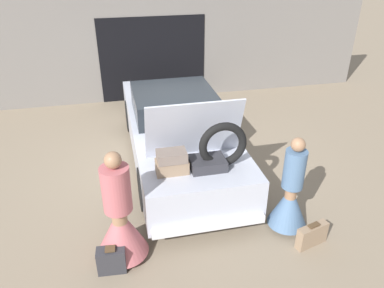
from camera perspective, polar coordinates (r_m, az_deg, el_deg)
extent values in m
plane|color=#7F705B|center=(7.60, -2.21, -2.11)|extent=(40.00, 40.00, 0.00)
cube|color=slate|center=(10.26, -6.10, 14.45)|extent=(12.00, 0.12, 2.80)
cube|color=black|center=(10.27, -5.96, 12.73)|extent=(2.80, 0.02, 2.20)
cube|color=#B2B7C6|center=(7.35, -2.28, 1.42)|extent=(1.76, 4.81, 0.69)
cube|color=#1E2328|center=(7.37, -2.79, 6.40)|extent=(1.55, 1.54, 0.46)
cylinder|color=black|center=(8.68, -9.39, 4.26)|extent=(0.18, 0.72, 0.72)
cylinder|color=black|center=(8.89, 1.08, 5.26)|extent=(0.18, 0.72, 0.72)
cylinder|color=black|center=(6.11, -7.22, -6.79)|extent=(0.18, 0.72, 0.72)
cylinder|color=black|center=(6.41, 7.34, -4.94)|extent=(0.18, 0.72, 0.72)
cube|color=silver|center=(5.49, 2.65, -12.34)|extent=(1.67, 0.10, 0.12)
cube|color=#B2B7C6|center=(5.69, 0.33, 2.27)|extent=(1.50, 0.32, 0.98)
cube|color=#8C7259|center=(5.49, -3.07, -3.42)|extent=(0.47, 0.26, 0.20)
cube|color=#2D2D33|center=(5.59, 2.38, -2.95)|extent=(0.53, 0.40, 0.16)
cube|color=#75665B|center=(5.39, -3.12, -1.85)|extent=(0.43, 0.28, 0.15)
torus|color=black|center=(5.51, 4.74, -0.16)|extent=(0.73, 0.12, 0.73)
cylinder|color=#997051|center=(5.28, -10.72, -13.15)|extent=(0.21, 0.21, 0.80)
cone|color=#B25B60|center=(5.26, -10.76, -12.82)|extent=(0.71, 0.71, 0.72)
cylinder|color=#B25B60|center=(4.84, -11.48, -6.76)|extent=(0.37, 0.37, 0.64)
sphere|color=#997051|center=(4.61, -11.98, -2.43)|extent=(0.22, 0.22, 0.22)
cylinder|color=#997051|center=(5.85, 14.50, -9.27)|extent=(0.17, 0.17, 0.74)
cone|color=slate|center=(5.83, 14.54, -8.98)|extent=(0.58, 0.58, 0.67)
cylinder|color=slate|center=(5.48, 15.34, -3.73)|extent=(0.31, 0.31, 0.59)
sphere|color=#997051|center=(5.28, 15.88, -0.10)|extent=(0.20, 0.20, 0.20)
cube|color=#2D2D33|center=(5.25, -12.15, -16.92)|extent=(0.38, 0.22, 0.36)
cube|color=#4C3823|center=(5.12, -12.39, -15.34)|extent=(0.14, 0.12, 0.02)
cube|color=#8C7259|center=(5.77, 17.81, -13.10)|extent=(0.51, 0.26, 0.33)
cube|color=#4C3823|center=(5.65, 18.09, -11.67)|extent=(0.19, 0.12, 0.02)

